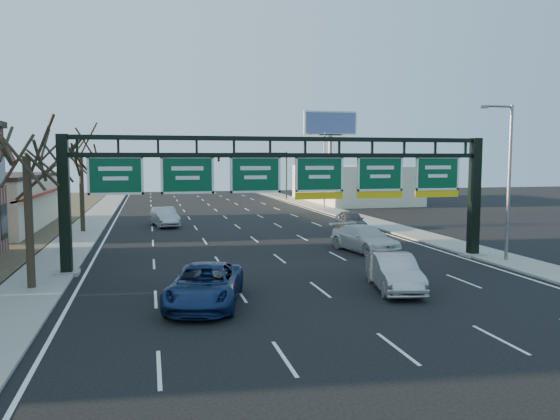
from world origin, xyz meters
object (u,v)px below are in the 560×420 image
object	(u,v)px
car_blue_suv	(205,285)
car_silver_sedan	(394,272)
car_white_wagon	(365,239)
sign_gantry	(290,183)

from	to	relation	value
car_blue_suv	car_silver_sedan	xyz separation A→B (m)	(8.62, 0.54, -0.01)
car_silver_sedan	car_white_wagon	bearing A→B (deg)	85.93
car_blue_suv	car_silver_sedan	size ratio (longest dim) A/B	1.20
car_blue_suv	car_white_wagon	xyz separation A→B (m)	(11.29, 10.50, 0.02)
car_white_wagon	sign_gantry	bearing A→B (deg)	-163.38
sign_gantry	car_white_wagon	distance (m)	7.56
sign_gantry	car_silver_sedan	distance (m)	8.44
sign_gantry	car_white_wagon	size ratio (longest dim) A/B	4.25
sign_gantry	car_silver_sedan	size ratio (longest dim) A/B	4.98
car_silver_sedan	car_blue_suv	bearing A→B (deg)	-165.52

